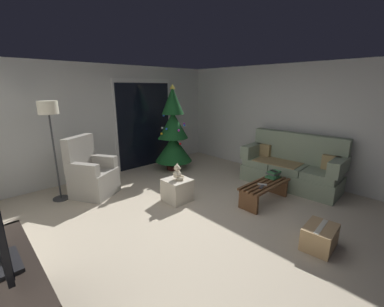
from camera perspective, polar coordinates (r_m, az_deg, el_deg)
ground_plane at (r=4.08m, az=2.66°, el=-14.53°), size 7.00×7.00×0.00m
wall_back at (r=6.14m, az=-18.16°, el=7.15°), size 5.72×0.12×2.50m
wall_right at (r=6.00m, az=22.48°, el=6.59°), size 0.12×6.00×2.50m
patio_door_frame at (r=6.51m, az=-10.82°, el=6.70°), size 1.60×0.02×2.20m
patio_door_glass at (r=6.50m, az=-10.71°, el=6.25°), size 1.50×0.02×2.10m
couch at (r=5.58m, az=21.72°, el=-2.88°), size 0.89×1.98×1.08m
coffee_table at (r=4.67m, az=16.24°, el=-7.85°), size 1.10×0.40×0.36m
remote_white at (r=4.52m, az=15.73°, el=-6.84°), size 0.11×0.16×0.02m
remote_graphite at (r=4.42m, az=15.61°, el=-7.36°), size 0.16×0.09×0.02m
book_stack at (r=4.92m, az=18.08°, el=-4.58°), size 0.25×0.21×0.13m
cell_phone at (r=4.88m, az=18.19°, el=-3.81°), size 0.12×0.16×0.01m
christmas_tree at (r=6.11m, az=-4.30°, el=4.66°), size 0.91×0.91×2.08m
armchair at (r=5.11m, az=-21.97°, el=-4.50°), size 0.94×0.94×1.13m
floor_lamp at (r=4.92m, az=-29.78°, el=7.13°), size 0.32×0.32×1.78m
ottoman at (r=4.58m, az=-3.36°, el=-8.30°), size 0.44×0.44×0.41m
teddy_bear_cream at (r=4.46m, az=-3.29°, el=-4.48°), size 0.21×0.21×0.29m
cardboard_box_taped_mid_floor at (r=3.76m, az=27.10°, el=-16.58°), size 0.51×0.39×0.30m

